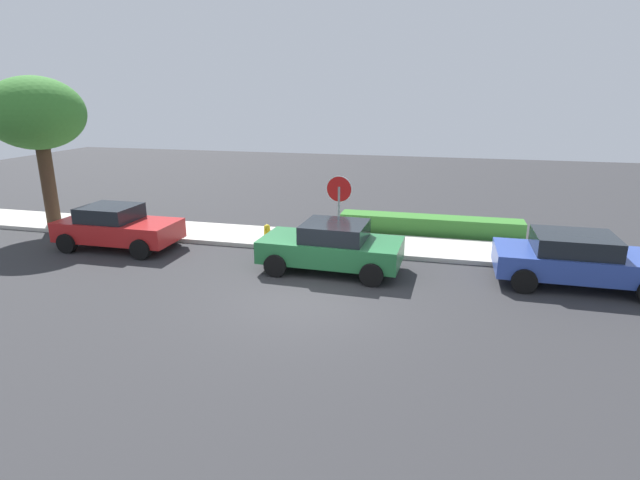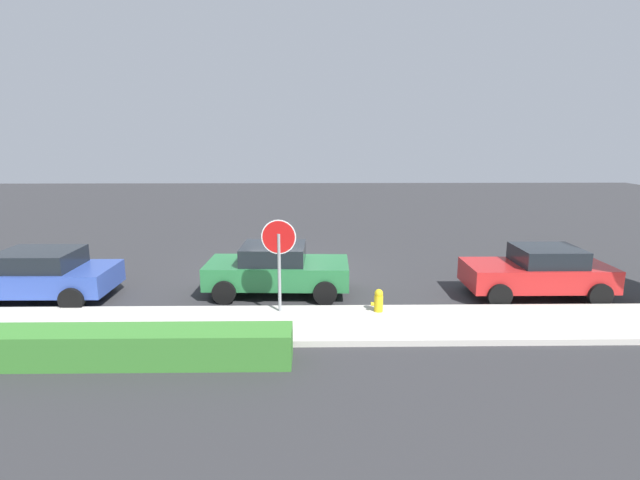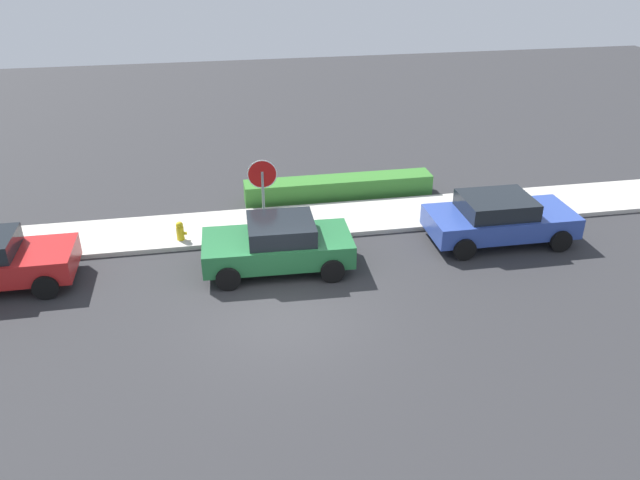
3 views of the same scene
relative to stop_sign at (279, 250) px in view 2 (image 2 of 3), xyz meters
The scene contains 8 objects.
ground_plane 4.37m from the stop_sign, 88.74° to the right, with size 60.00×60.00×0.00m, color #2D2D30.
sidewalk_curb 1.79m from the stop_sign, 83.04° to the left, with size 32.00×2.27×0.14m, color beige.
stop_sign is the anchor object (origin of this frame).
parked_car_green 2.10m from the stop_sign, 84.08° to the right, with size 4.03×2.16×1.42m.
parked_car_blue 6.94m from the stop_sign, 11.53° to the right, with size 4.26×2.13×1.39m.
parked_car_red 7.31m from the stop_sign, 168.47° to the right, with size 3.90×1.95×1.42m.
fire_hydrant 2.80m from the stop_sign, behind, with size 0.30×0.22×0.72m.
front_yard_hedge 4.01m from the stop_sign, 42.45° to the left, with size 6.37×0.87×0.70m.
Camera 2 is at (-0.90, 15.83, 4.49)m, focal length 28.00 mm.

